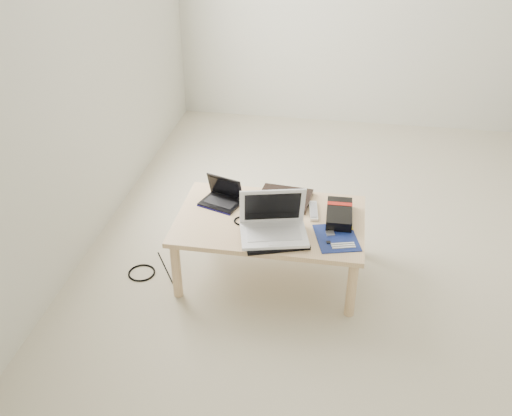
% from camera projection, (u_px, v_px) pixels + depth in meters
% --- Properties ---
extents(ground, '(4.00, 4.00, 0.00)m').
position_uv_depth(ground, '(395.00, 243.00, 3.82)').
color(ground, '#BDB299').
rests_on(ground, ground).
extents(coffee_table, '(1.10, 0.70, 0.40)m').
position_uv_depth(coffee_table, '(270.00, 225.00, 3.37)').
color(coffee_table, '#D3B07F').
rests_on(coffee_table, ground).
extents(book, '(0.34, 0.29, 0.03)m').
position_uv_depth(book, '(285.00, 198.00, 3.51)').
color(book, black).
rests_on(book, coffee_table).
extents(netbook, '(0.28, 0.24, 0.17)m').
position_uv_depth(netbook, '(222.00, 198.00, 3.47)').
color(netbook, black).
rests_on(netbook, coffee_table).
extents(tablet, '(0.33, 0.29, 0.01)m').
position_uv_depth(tablet, '(267.00, 221.00, 3.31)').
color(tablet, black).
rests_on(tablet, coffee_table).
extents(remote, '(0.07, 0.21, 0.02)m').
position_uv_depth(remote, '(313.00, 211.00, 3.40)').
color(remote, silver).
rests_on(remote, coffee_table).
extents(neoprene_sleeve, '(0.41, 0.35, 0.02)m').
position_uv_depth(neoprene_sleeve, '(275.00, 238.00, 3.16)').
color(neoprene_sleeve, black).
rests_on(neoprene_sleeve, coffee_table).
extents(white_laptop, '(0.42, 0.34, 0.26)m').
position_uv_depth(white_laptop, '(273.00, 225.00, 3.15)').
color(white_laptop, white).
rests_on(white_laptop, neoprene_sleeve).
extents(motherboard, '(0.29, 0.33, 0.01)m').
position_uv_depth(motherboard, '(337.00, 238.00, 3.17)').
color(motherboard, '#0C164E').
rests_on(motherboard, coffee_table).
extents(gpu_box, '(0.15, 0.30, 0.07)m').
position_uv_depth(gpu_box, '(339.00, 214.00, 3.33)').
color(gpu_box, black).
rests_on(gpu_box, coffee_table).
extents(cable_coil, '(0.12, 0.12, 0.01)m').
position_uv_depth(cable_coil, '(242.00, 221.00, 3.31)').
color(cable_coil, black).
rests_on(cable_coil, coffee_table).
extents(floor_cable_coil, '(0.19, 0.19, 0.01)m').
position_uv_depth(floor_cable_coil, '(142.00, 273.00, 3.54)').
color(floor_cable_coil, black).
rests_on(floor_cable_coil, ground).
extents(floor_cable_trail, '(0.19, 0.29, 0.01)m').
position_uv_depth(floor_cable_trail, '(165.00, 267.00, 3.59)').
color(floor_cable_trail, black).
rests_on(floor_cable_trail, ground).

